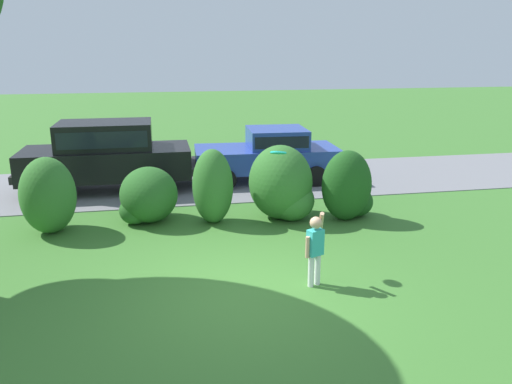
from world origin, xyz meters
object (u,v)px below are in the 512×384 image
(parked_sedan, at_px, (269,152))
(child_thrower, at_px, (315,245))
(parked_suv, at_px, (107,153))
(frisbee, at_px, (278,153))

(parked_sedan, bearing_deg, child_thrower, -96.23)
(parked_suv, distance_m, frisbee, 6.87)
(parked_sedan, distance_m, child_thrower, 7.06)
(parked_suv, bearing_deg, frisbee, -59.56)
(parked_suv, relative_size, frisbee, 16.24)
(child_thrower, xyz_separation_m, frisbee, (-0.43, 0.86, 1.40))
(parked_sedan, bearing_deg, parked_suv, -176.29)
(parked_suv, bearing_deg, parked_sedan, 3.71)
(parked_sedan, distance_m, frisbee, 6.40)
(child_thrower, bearing_deg, parked_sedan, 83.77)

